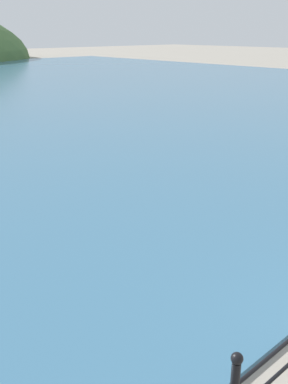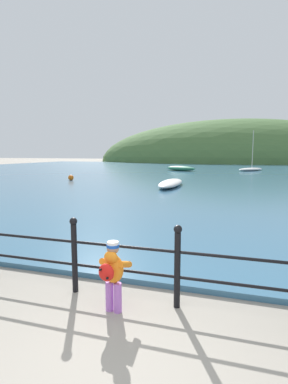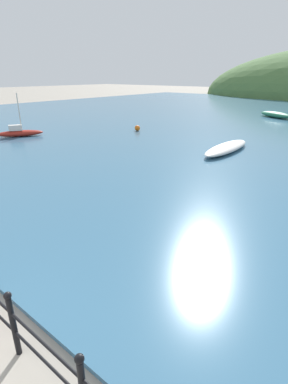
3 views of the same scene
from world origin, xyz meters
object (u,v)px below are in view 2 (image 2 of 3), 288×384
boat_twin_mast (171,183)px  boat_red_dinghy (251,169)px  mooring_buoy (71,178)px  child_in_coat (113,270)px  boat_nearest_quay (181,168)px

boat_twin_mast → boat_red_dinghy: size_ratio=1.06×
boat_red_dinghy → mooring_buoy: bearing=-129.0°
boat_red_dinghy → mooring_buoy: 21.71m
child_in_coat → mooring_buoy: 19.60m
child_in_coat → mooring_buoy: (-10.54, 16.52, -0.30)m
boat_twin_mast → mooring_buoy: mooring_buoy is taller
child_in_coat → boat_nearest_quay: child_in_coat is taller
boat_twin_mast → boat_red_dinghy: 19.45m
boat_nearest_quay → boat_twin_mast: boat_nearest_quay is taller
boat_red_dinghy → boat_twin_mast: bearing=-106.4°
child_in_coat → boat_twin_mast: (-2.36, 14.74, -0.30)m
boat_red_dinghy → boat_nearest_quay: bearing=-163.3°
boat_nearest_quay → mooring_buoy: bearing=-112.0°
child_in_coat → boat_nearest_quay: (-4.68, 31.04, -0.22)m
boat_nearest_quay → mooring_buoy: boat_nearest_quay is taller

